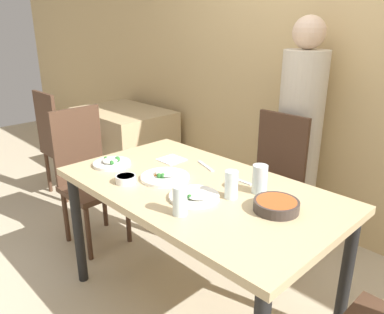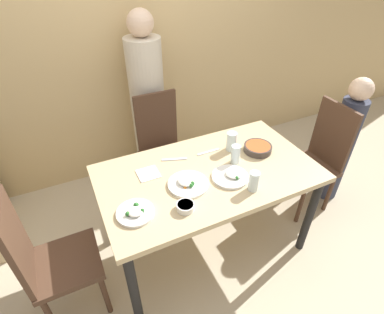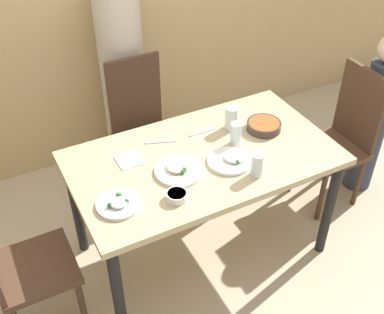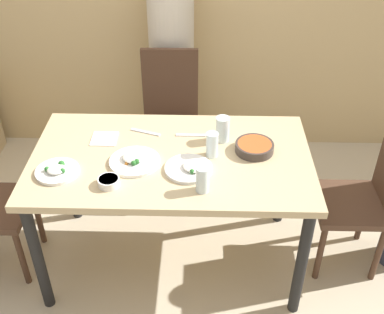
{
  "view_description": "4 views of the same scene",
  "coord_description": "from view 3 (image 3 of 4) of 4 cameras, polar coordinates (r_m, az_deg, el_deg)",
  "views": [
    {
      "loc": [
        1.26,
        -1.26,
        1.57
      ],
      "look_at": [
        -0.14,
        0.09,
        0.87
      ],
      "focal_mm": 35.0,
      "sensor_mm": 36.0,
      "label": 1
    },
    {
      "loc": [
        -0.78,
        -1.38,
        2.07
      ],
      "look_at": [
        -0.08,
        0.08,
        0.87
      ],
      "focal_mm": 28.0,
      "sensor_mm": 36.0,
      "label": 2
    },
    {
      "loc": [
        -1.03,
        -1.85,
        2.43
      ],
      "look_at": [
        -0.09,
        -0.04,
        0.82
      ],
      "focal_mm": 45.0,
      "sensor_mm": 36.0,
      "label": 3
    },
    {
      "loc": [
        0.16,
        -2.06,
        2.26
      ],
      "look_at": [
        0.11,
        -0.04,
        0.8
      ],
      "focal_mm": 45.0,
      "sensor_mm": 36.0,
      "label": 4
    }
  ],
  "objects": [
    {
      "name": "bowl_rice_small",
      "position": [
        2.4,
        -1.82,
        -4.6
      ],
      "size": [
        0.11,
        0.11,
        0.04
      ],
      "color": "white",
      "rests_on": "dining_table"
    },
    {
      "name": "chair_empty_left",
      "position": [
        2.62,
        -20.1,
        -11.61
      ],
      "size": [
        0.4,
        0.4,
        1.0
      ],
      "rotation": [
        0.0,
        0.0,
        1.57
      ],
      "color": "#4C3323",
      "rests_on": "ground_plane"
    },
    {
      "name": "glass_water_center",
      "position": [
        2.74,
        5.22,
        2.74
      ],
      "size": [
        0.06,
        0.06,
        0.14
      ],
      "color": "silver",
      "rests_on": "dining_table"
    },
    {
      "name": "plate_noodles",
      "position": [
        2.4,
        -8.71,
        -5.47
      ],
      "size": [
        0.22,
        0.22,
        0.05
      ],
      "color": "white",
      "rests_on": "dining_table"
    },
    {
      "name": "napkin_folded",
      "position": [
        2.67,
        -7.4,
        -0.32
      ],
      "size": [
        0.14,
        0.14,
        0.01
      ],
      "color": "white",
      "rests_on": "dining_table"
    },
    {
      "name": "spoon_steel",
      "position": [
        2.86,
        1.28,
        3.03
      ],
      "size": [
        0.18,
        0.02,
        0.01
      ],
      "color": "silver",
      "rests_on": "dining_table"
    },
    {
      "name": "ground_plane",
      "position": [
        3.22,
        1.15,
        -10.74
      ],
      "size": [
        10.0,
        10.0,
        0.0
      ],
      "primitive_type": "plane",
      "color": "beige"
    },
    {
      "name": "person_adult",
      "position": [
        3.51,
        -8.19,
        9.45
      ],
      "size": [
        0.31,
        0.31,
        1.62
      ],
      "color": "beige",
      "rests_on": "ground_plane"
    },
    {
      "name": "plate_rice_adult",
      "position": [
        2.56,
        -1.59,
        -1.51
      ],
      "size": [
        0.26,
        0.26,
        0.05
      ],
      "color": "white",
      "rests_on": "dining_table"
    },
    {
      "name": "chair_child_spot",
      "position": [
        3.41,
        17.33,
        2.37
      ],
      "size": [
        0.4,
        0.4,
        1.0
      ],
      "rotation": [
        0.0,
        0.0,
        -1.57
      ],
      "color": "#4C3323",
      "rests_on": "ground_plane"
    },
    {
      "name": "glass_water_tall",
      "position": [
        2.53,
        7.72,
        -0.96
      ],
      "size": [
        0.06,
        0.06,
        0.13
      ],
      "color": "silver",
      "rests_on": "dining_table"
    },
    {
      "name": "dining_table",
      "position": [
        2.74,
        1.33,
        -1.25
      ],
      "size": [
        1.48,
        0.84,
        0.77
      ],
      "color": "tan",
      "rests_on": "ground_plane"
    },
    {
      "name": "bowl_curry",
      "position": [
        2.9,
        8.51,
        3.7
      ],
      "size": [
        0.21,
        0.21,
        0.05
      ],
      "color": "#3D332D",
      "rests_on": "dining_table"
    },
    {
      "name": "plate_rice_child",
      "position": [
        2.64,
        4.59,
        -0.37
      ],
      "size": [
        0.24,
        0.24,
        0.04
      ],
      "color": "white",
      "rests_on": "dining_table"
    },
    {
      "name": "fork_steel",
      "position": [
        2.79,
        -3.74,
        1.84
      ],
      "size": [
        0.18,
        0.08,
        0.01
      ],
      "color": "silver",
      "rests_on": "dining_table"
    },
    {
      "name": "person_child",
      "position": [
        3.55,
        20.66,
        4.24
      ],
      "size": [
        0.21,
        0.21,
        1.2
      ],
      "color": "#33384C",
      "rests_on": "ground_plane"
    },
    {
      "name": "glass_water_short",
      "position": [
        2.87,
        4.66,
        4.62
      ],
      "size": [
        0.08,
        0.08,
        0.14
      ],
      "color": "silver",
      "rests_on": "dining_table"
    },
    {
      "name": "chair_adult_spot",
      "position": [
        3.38,
        -5.9,
        3.68
      ],
      "size": [
        0.4,
        0.4,
        1.0
      ],
      "color": "#4C3323",
      "rests_on": "ground_plane"
    }
  ]
}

